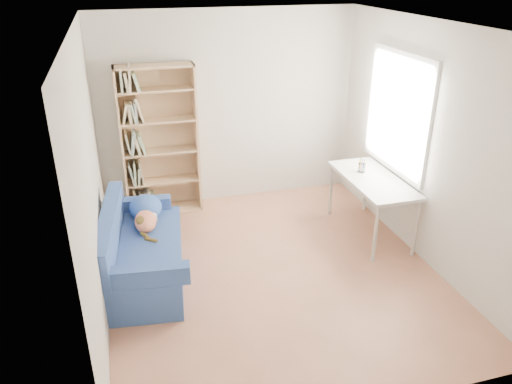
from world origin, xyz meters
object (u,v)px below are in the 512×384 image
(sofa, at_px, (141,250))
(bookshelf, at_px, (160,147))
(pen_cup, at_px, (362,167))
(desk, at_px, (373,183))

(sofa, distance_m, bookshelf, 1.69)
(pen_cup, bearing_deg, desk, -78.58)
(bookshelf, relative_size, desk, 1.48)
(sofa, relative_size, pen_cup, 9.80)
(desk, bearing_deg, bookshelf, 150.44)
(sofa, bearing_deg, pen_cup, 15.06)
(bookshelf, height_order, desk, bookshelf)
(bookshelf, xyz_separation_m, desk, (2.39, -1.35, -0.22))
(sofa, xyz_separation_m, bookshelf, (0.41, 1.53, 0.59))
(bookshelf, distance_m, desk, 2.75)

